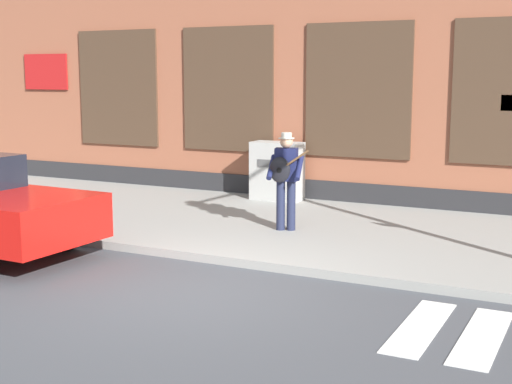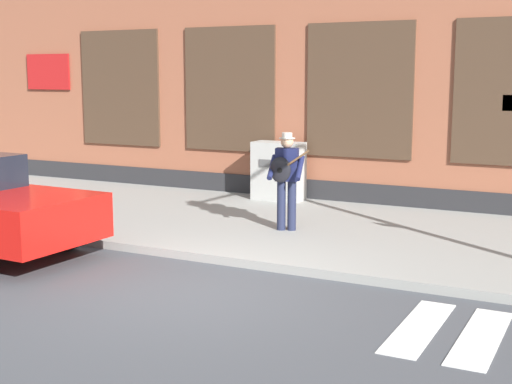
{
  "view_description": "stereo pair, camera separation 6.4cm",
  "coord_description": "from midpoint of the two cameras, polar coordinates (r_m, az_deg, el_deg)",
  "views": [
    {
      "loc": [
        4.77,
        -7.63,
        2.79
      ],
      "look_at": [
        0.13,
        1.6,
        1.09
      ],
      "focal_mm": 50.0,
      "sensor_mm": 36.0,
      "label": 1
    },
    {
      "loc": [
        4.83,
        -7.6,
        2.79
      ],
      "look_at": [
        0.13,
        1.6,
        1.09
      ],
      "focal_mm": 50.0,
      "sensor_mm": 36.0,
      "label": 2
    }
  ],
  "objects": [
    {
      "name": "ground_plane",
      "position": [
        9.42,
        -5.0,
        -7.9
      ],
      "size": [
        160.0,
        160.0,
        0.0
      ],
      "primitive_type": "plane",
      "color": "#424449"
    },
    {
      "name": "sidewalk",
      "position": [
        12.78,
        4.36,
        -2.98
      ],
      "size": [
        28.0,
        5.25,
        0.13
      ],
      "color": "gray",
      "rests_on": "ground"
    },
    {
      "name": "building_backdrop",
      "position": [
        16.87,
        10.73,
        12.23
      ],
      "size": [
        28.0,
        4.06,
        7.38
      ],
      "color": "#99563D",
      "rests_on": "ground"
    },
    {
      "name": "busker",
      "position": [
        12.19,
        2.55,
        1.36
      ],
      "size": [
        0.77,
        0.64,
        1.69
      ],
      "color": "#1E233D",
      "rests_on": "sidewalk"
    },
    {
      "name": "utility_box",
      "position": [
        15.27,
        1.93,
        1.69
      ],
      "size": [
        1.09,
        0.54,
        1.25
      ],
      "color": "#ADADA8",
      "rests_on": "sidewalk"
    }
  ]
}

